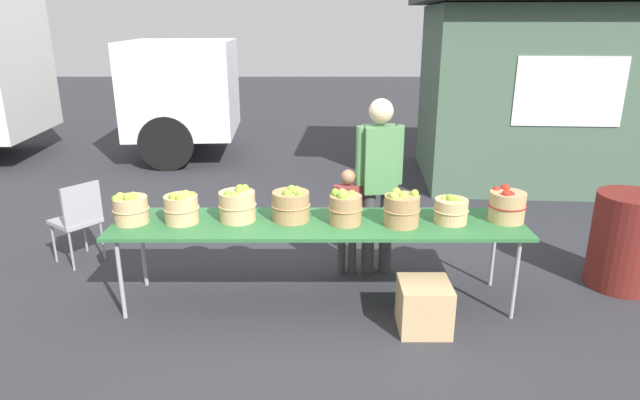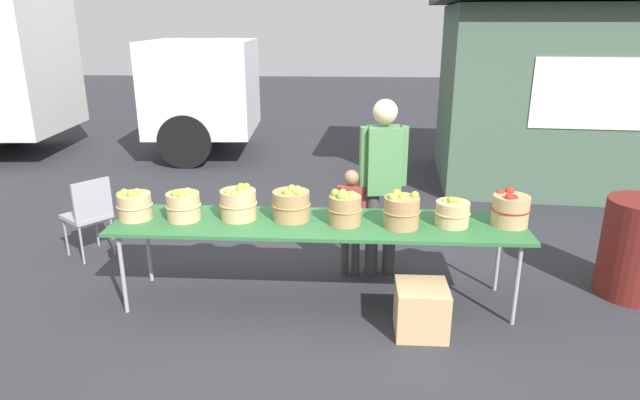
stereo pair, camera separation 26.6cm
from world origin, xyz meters
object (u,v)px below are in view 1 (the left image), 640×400
Objects in this scene: apple_basket_green_1 at (184,208)px; trash_barrel at (628,241)px; market_table at (320,226)px; apple_basket_green_5 at (403,209)px; apple_basket_green_2 at (239,205)px; apple_basket_green_0 at (132,209)px; apple_basket_green_3 at (293,205)px; apple_basket_green_4 at (347,208)px; apple_basket_green_6 at (453,209)px; child_customer at (349,214)px; vendor_adult at (381,174)px; produce_crate at (426,306)px; apple_basket_red_0 at (509,206)px; folding_chair at (80,216)px.

apple_basket_green_1 reaches higher than trash_barrel.
apple_basket_green_5 reaches higher than market_table.
market_table is 11.52× the size of apple_basket_green_1.
apple_basket_green_2 is (0.47, 0.05, 0.01)m from apple_basket_green_1.
apple_basket_green_0 reaches higher than trash_barrel.
apple_basket_green_3 is 0.47m from apple_basket_green_4.
apple_basket_green_6 is (2.28, 0.01, -0.02)m from apple_basket_green_1.
market_table is 0.64m from child_customer.
apple_basket_green_0 is 1.97m from child_customer.
child_customer is (0.51, 0.51, -0.26)m from apple_basket_green_3.
vendor_adult is (-0.55, 0.59, 0.15)m from apple_basket_green_6.
vendor_adult is 0.49m from child_customer.
apple_basket_green_4 reaches higher than market_table.
vendor_adult reaches higher than apple_basket_green_2.
apple_basket_green_5 is at bearing 111.30° from produce_crate.
apple_basket_green_1 is 0.93× the size of apple_basket_green_2.
apple_basket_green_5 is 0.97× the size of apple_basket_red_0.
child_customer reaches higher than apple_basket_green_5.
market_table is at bearing 174.86° from apple_basket_green_5.
apple_basket_green_2 is at bearing 179.73° from apple_basket_red_0.
market_table is 0.72m from apple_basket_green_5.
apple_basket_green_3 is at bearing 170.04° from apple_basket_green_4.
child_customer is 1.18× the size of trash_barrel.
apple_basket_green_3 is at bearing 177.93° from apple_basket_green_6.
market_table is at bearing -173.89° from trash_barrel.
vendor_adult is (0.34, 0.63, 0.12)m from apple_basket_green_4.
trash_barrel is (2.15, 0.37, -0.44)m from apple_basket_green_5.
apple_basket_red_0 is (1.84, -0.02, -0.00)m from apple_basket_green_3.
apple_basket_green_3 reaches higher than apple_basket_green_6.
trash_barrel is at bearing 121.88° from folding_chair.
apple_basket_green_0 is 1.82m from apple_basket_green_4.
apple_basket_green_0 is at bearing 169.34° from produce_crate.
apple_basket_green_0 is 3.20m from apple_basket_red_0.
apple_basket_red_0 is 1.19m from vendor_adult.
apple_basket_green_4 is 0.90m from apple_basket_green_6.
apple_basket_green_3 is at bearing 172.82° from apple_basket_green_5.
folding_chair is at bearing 167.20° from apple_basket_green_6.
apple_basket_green_4 is 0.47m from apple_basket_green_5.
apple_basket_green_6 reaches higher than trash_barrel.
apple_basket_green_6 is at bearing -170.12° from trash_barrel.
apple_basket_green_6 is 0.86m from produce_crate.
apple_basket_green_2 reaches higher than produce_crate.
apple_basket_green_4 is 0.75× the size of produce_crate.
vendor_adult is at bearing 46.29° from market_table.
apple_basket_green_2 is 1.38m from vendor_adult.
apple_basket_green_2 reaches higher than apple_basket_green_6.
trash_barrel is (1.72, 0.30, -0.42)m from apple_basket_green_6.
apple_basket_green_1 is 0.90× the size of apple_basket_green_3.
apple_basket_green_0 is 1.01× the size of apple_basket_green_1.
apple_basket_green_2 is 1.77m from produce_crate.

